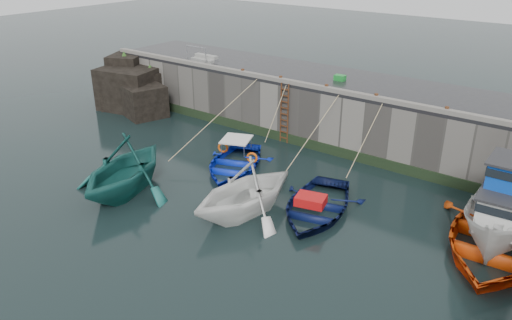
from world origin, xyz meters
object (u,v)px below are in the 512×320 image
Objects in this scene: bollard_c at (326,87)px; bollard_d at (376,97)px; bollard_b at (281,79)px; boat_far_orange at (498,237)px; ladder at (284,114)px; fish_crate at (340,78)px; boat_near_blue at (234,168)px; bollard_e at (447,110)px; boat_near_navy at (316,211)px; boat_far_white at (506,214)px; bollard_a at (243,71)px; boat_near_white at (127,191)px; boat_near_blacktrim at (245,212)px.

bollard_c is 1.00× the size of bollard_d.
bollard_b is 1.00× the size of bollard_d.
ladder is at bearing 158.85° from boat_far_orange.
boat_near_blue is at bearing -109.16° from fish_crate.
bollard_e is at bearing 0.00° from bollard_b.
boat_near_blue is 17.05× the size of bollard_b.
ladder is at bearing 119.81° from boat_near_navy.
boat_far_orange is at bearing -49.56° from bollard_e.
boat_near_blue is at bearing -175.41° from boat_far_white.
boat_far_white reaches higher than bollard_e.
bollard_a is at bearing 180.00° from bollard_e.
bollard_d reaches higher than boat_near_white.
bollard_d reaches higher than boat_near_navy.
boat_near_navy is 17.80× the size of bollard_b.
bollard_c is (5.20, 0.00, 0.00)m from bollard_a.
fish_crate reaches higher than boat_near_blue.
bollard_a is at bearing 180.00° from bollard_c.
bollard_d is at bearing 0.00° from bollard_c.
bollard_b is at bearing -142.60° from fish_crate.
boat_near_white is 9.51× the size of fish_crate.
boat_far_white is (13.74, 5.71, 1.01)m from boat_near_white.
ladder is at bearing -33.86° from bollard_b.
boat_far_white is 7.83m from bollard_d.
bollard_e is (5.04, 7.44, 3.30)m from boat_near_blacktrim.
ladder is at bearing -177.60° from bollard_e.
boat_near_blue is 6.31m from bollard_a.
boat_far_orange reaches higher than bollard_b.
bollard_b is (2.50, 0.00, 0.00)m from bollard_a.
bollard_d is (2.60, 0.00, 0.00)m from bollard_c.
fish_crate is at bearing 149.97° from boat_far_white.
fish_crate is (-1.10, 9.44, 3.30)m from boat_near_blacktrim.
boat_near_navy is 17.80× the size of bollard_d.
boat_far_orange is 10.56m from bollard_c.
boat_near_blacktrim is (3.00, -2.96, 0.00)m from boat_near_blue.
boat_far_orange is at bearing -15.82° from bollard_a.
boat_near_blue is at bearing -137.17° from bollard_d.
bollard_a is 7.80m from bollard_d.
fish_crate is (4.09, 11.05, 3.30)m from boat_near_white.
fish_crate is at bearing 99.07° from boat_near_navy.
boat_near_navy is at bearing -169.10° from boat_far_orange.
bollard_b is at bearing 120.71° from boat_near_navy.
bollard_b and bollard_d have the same top height.
bollard_d is (4.80, 0.34, 1.71)m from ladder.
boat_near_blue is 5.58m from bollard_b.
boat_far_orange is at bearing -23.83° from bollard_c.
boat_near_blue is at bearing -84.08° from bollard_b.
boat_far_orange reaches higher than boat_near_white.
boat_near_blacktrim is at bearing -0.43° from boat_near_white.
fish_crate is at bearing 51.45° from ladder.
boat_far_white is 11.05× the size of fish_crate.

